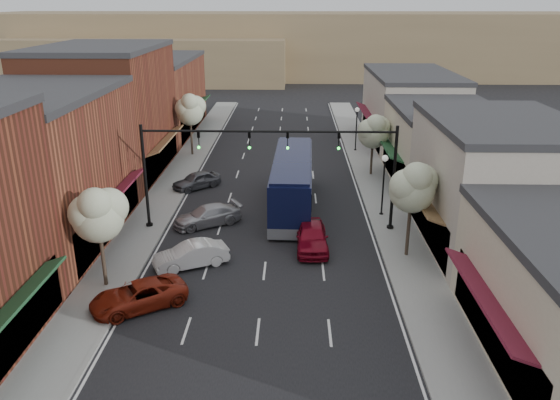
# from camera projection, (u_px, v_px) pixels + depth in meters

# --- Properties ---
(ground) EXTENTS (160.00, 160.00, 0.00)m
(ground) POSITION_uv_depth(u_px,v_px,m) (263.00, 288.00, 28.76)
(ground) COLOR black
(ground) RESTS_ON ground
(sidewalk_left) EXTENTS (2.80, 73.00, 0.15)m
(sidewalk_left) POSITION_uv_depth(u_px,v_px,m) (176.00, 178.00, 46.29)
(sidewalk_left) COLOR gray
(sidewalk_left) RESTS_ON ground
(sidewalk_right) EXTENTS (2.80, 73.00, 0.15)m
(sidewalk_right) POSITION_uv_depth(u_px,v_px,m) (374.00, 180.00, 45.90)
(sidewalk_right) COLOR gray
(sidewalk_right) RESTS_ON ground
(curb_left) EXTENTS (0.25, 73.00, 0.17)m
(curb_left) POSITION_uv_depth(u_px,v_px,m) (192.00, 178.00, 46.26)
(curb_left) COLOR gray
(curb_left) RESTS_ON ground
(curb_right) EXTENTS (0.25, 73.00, 0.17)m
(curb_right) POSITION_uv_depth(u_px,v_px,m) (357.00, 180.00, 45.93)
(curb_right) COLOR gray
(curb_right) RESTS_ON ground
(bldg_left_midnear) EXTENTS (10.14, 14.10, 9.40)m
(bldg_left_midnear) POSITION_uv_depth(u_px,v_px,m) (33.00, 169.00, 33.12)
(bldg_left_midnear) COLOR brown
(bldg_left_midnear) RESTS_ON ground
(bldg_left_midfar) EXTENTS (10.14, 14.10, 10.90)m
(bldg_left_midfar) POSITION_uv_depth(u_px,v_px,m) (107.00, 112.00, 46.00)
(bldg_left_midfar) COLOR brown
(bldg_left_midfar) RESTS_ON ground
(bldg_left_far) EXTENTS (10.14, 18.10, 8.40)m
(bldg_left_far) POSITION_uv_depth(u_px,v_px,m) (154.00, 96.00, 61.45)
(bldg_left_far) COLOR brown
(bldg_left_far) RESTS_ON ground
(bldg_right_midnear) EXTENTS (9.14, 12.10, 7.90)m
(bldg_right_midnear) POSITION_uv_depth(u_px,v_px,m) (495.00, 184.00, 32.72)
(bldg_right_midnear) COLOR #ACA193
(bldg_right_midnear) RESTS_ON ground
(bldg_right_midfar) EXTENTS (9.14, 12.10, 6.40)m
(bldg_right_midfar) POSITION_uv_depth(u_px,v_px,m) (443.00, 146.00, 44.24)
(bldg_right_midfar) COLOR beige
(bldg_right_midfar) RESTS_ON ground
(bldg_right_far) EXTENTS (9.14, 16.10, 7.40)m
(bldg_right_far) POSITION_uv_depth(u_px,v_px,m) (409.00, 108.00, 57.21)
(bldg_right_far) COLOR #ACA193
(bldg_right_far) RESTS_ON ground
(hill_far) EXTENTS (120.00, 30.00, 12.00)m
(hill_far) POSITION_uv_depth(u_px,v_px,m) (286.00, 44.00, 111.16)
(hill_far) COLOR #7A6647
(hill_far) RESTS_ON ground
(hill_near) EXTENTS (50.00, 20.00, 8.00)m
(hill_near) POSITION_uv_depth(u_px,v_px,m) (151.00, 59.00, 101.17)
(hill_near) COLOR #7A6647
(hill_near) RESTS_ON ground
(signal_mast_right) EXTENTS (8.22, 0.46, 7.00)m
(signal_mast_right) POSITION_uv_depth(u_px,v_px,m) (357.00, 163.00, 34.54)
(signal_mast_right) COLOR black
(signal_mast_right) RESTS_ON ground
(signal_mast_left) EXTENTS (8.22, 0.46, 7.00)m
(signal_mast_left) POSITION_uv_depth(u_px,v_px,m) (181.00, 161.00, 34.80)
(signal_mast_left) COLOR black
(signal_mast_left) RESTS_ON ground
(tree_right_near) EXTENTS (2.85, 2.65, 5.95)m
(tree_right_near) POSITION_uv_depth(u_px,v_px,m) (413.00, 186.00, 30.73)
(tree_right_near) COLOR #47382B
(tree_right_near) RESTS_ON ground
(tree_right_far) EXTENTS (2.85, 2.65, 5.43)m
(tree_right_far) POSITION_uv_depth(u_px,v_px,m) (374.00, 130.00, 45.91)
(tree_right_far) COLOR #47382B
(tree_right_far) RESTS_ON ground
(tree_left_near) EXTENTS (2.85, 2.65, 5.69)m
(tree_left_near) POSITION_uv_depth(u_px,v_px,m) (98.00, 213.00, 27.44)
(tree_left_near) COLOR #47382B
(tree_left_near) RESTS_ON ground
(tree_left_far) EXTENTS (2.85, 2.65, 6.13)m
(tree_left_far) POSITION_uv_depth(u_px,v_px,m) (190.00, 109.00, 51.72)
(tree_left_far) COLOR #47382B
(tree_left_far) RESTS_ON ground
(lamp_post_near) EXTENTS (0.44, 0.44, 4.44)m
(lamp_post_near) POSITION_uv_depth(u_px,v_px,m) (384.00, 175.00, 37.40)
(lamp_post_near) COLOR black
(lamp_post_near) RESTS_ON ground
(lamp_post_far) EXTENTS (0.44, 0.44, 4.44)m
(lamp_post_far) POSITION_uv_depth(u_px,v_px,m) (357.00, 122.00, 53.82)
(lamp_post_far) COLOR black
(lamp_post_far) RESTS_ON ground
(coach_bus) EXTENTS (3.10, 12.57, 3.82)m
(coach_bus) POSITION_uv_depth(u_px,v_px,m) (292.00, 182.00, 39.28)
(coach_bus) COLOR black
(coach_bus) RESTS_ON ground
(red_hatchback) EXTENTS (2.00, 4.76, 1.61)m
(red_hatchback) POSITION_uv_depth(u_px,v_px,m) (312.00, 236.00, 33.12)
(red_hatchback) COLOR maroon
(red_hatchback) RESTS_ON ground
(parked_car_a) EXTENTS (5.14, 4.33, 1.31)m
(parked_car_a) POSITION_uv_depth(u_px,v_px,m) (138.00, 296.00, 26.78)
(parked_car_a) COLOR maroon
(parked_car_a) RESTS_ON ground
(parked_car_b) EXTENTS (4.44, 3.17, 1.39)m
(parked_car_b) POSITION_uv_depth(u_px,v_px,m) (191.00, 255.00, 30.95)
(parked_car_b) COLOR white
(parked_car_b) RESTS_ON ground
(parked_car_c) EXTENTS (4.94, 3.89, 1.34)m
(parked_car_c) POSITION_uv_depth(u_px,v_px,m) (207.00, 216.00, 36.67)
(parked_car_c) COLOR #ABAAB0
(parked_car_c) RESTS_ON ground
(parked_car_d) EXTENTS (4.05, 3.86, 1.36)m
(parked_car_d) POSITION_uv_depth(u_px,v_px,m) (197.00, 180.00, 43.84)
(parked_car_d) COLOR #585960
(parked_car_d) RESTS_ON ground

